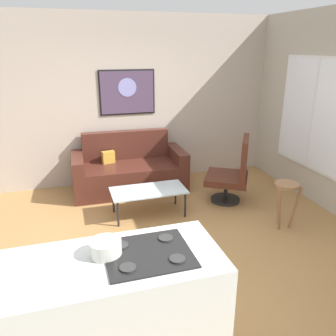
% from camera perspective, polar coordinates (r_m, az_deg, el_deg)
% --- Properties ---
extents(ground, '(6.40, 6.40, 0.04)m').
position_cam_1_polar(ground, '(4.15, -0.68, -13.90)').
color(ground, '#A47643').
extents(back_wall, '(6.40, 0.05, 2.80)m').
position_cam_1_polar(back_wall, '(5.90, -7.41, 10.92)').
color(back_wall, '#B6A698').
rests_on(back_wall, ground).
extents(couch, '(1.83, 0.88, 0.94)m').
position_cam_1_polar(couch, '(5.72, -6.49, -0.59)').
color(couch, '#49221A').
rests_on(couch, ground).
extents(coffee_table, '(1.05, 0.52, 0.38)m').
position_cam_1_polar(coffee_table, '(4.81, -3.28, -3.98)').
color(coffee_table, silver).
rests_on(coffee_table, ground).
extents(armchair, '(0.86, 0.87, 1.02)m').
position_cam_1_polar(armchair, '(5.26, 10.81, -0.82)').
color(armchair, black).
rests_on(armchair, ground).
extents(bar_stool, '(0.36, 0.36, 0.63)m').
position_cam_1_polar(bar_stool, '(4.67, 19.06, -4.03)').
color(bar_stool, '#906341').
rests_on(bar_stool, ground).
extents(kitchen_counter, '(1.61, 0.71, 0.92)m').
position_cam_1_polar(kitchen_counter, '(2.72, -9.58, -22.78)').
color(kitchen_counter, silver).
rests_on(kitchen_counter, ground).
extents(mixing_bowl, '(0.22, 0.22, 0.11)m').
position_cam_1_polar(mixing_bowl, '(2.48, -10.36, -13.02)').
color(mixing_bowl, silver).
rests_on(mixing_bowl, kitchen_counter).
extents(wall_painting, '(0.93, 0.03, 0.74)m').
position_cam_1_polar(wall_painting, '(5.85, -6.81, 12.44)').
color(wall_painting, black).
extents(window, '(0.03, 1.51, 1.67)m').
position_cam_1_polar(window, '(5.60, 23.05, 8.25)').
color(window, silver).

